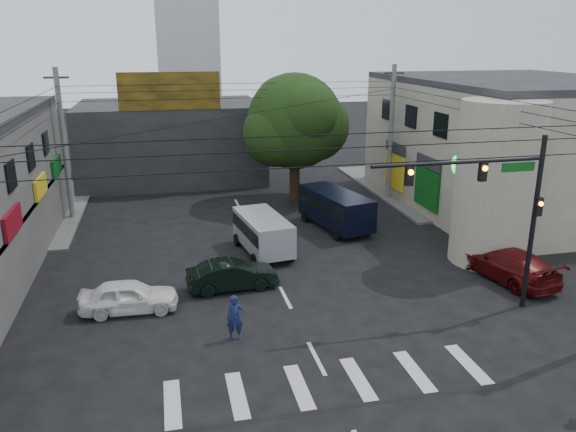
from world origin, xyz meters
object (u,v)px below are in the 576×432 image
object	(u,v)px
navy_van	(336,210)
traffic_officer	(235,318)
street_tree	(295,122)
white_compact	(129,296)
utility_pole_far_right	(391,134)
traffic_gantry	(499,198)
utility_pole_far_left	(64,146)
silver_minivan	(263,235)
maroon_sedan	(508,264)
dark_sedan	(232,275)

from	to	relation	value
navy_van	traffic_officer	distance (m)	13.84
street_tree	white_compact	bearing A→B (deg)	-125.33
white_compact	utility_pole_far_right	bearing A→B (deg)	-48.82
street_tree	traffic_gantry	bearing A→B (deg)	-78.01
street_tree	navy_van	world-z (taller)	street_tree
street_tree	traffic_gantry	size ratio (longest dim) A/B	1.21
utility_pole_far_left	utility_pole_far_right	distance (m)	21.00
silver_minivan	white_compact	bearing A→B (deg)	121.22
navy_van	utility_pole_far_left	bearing A→B (deg)	57.24
traffic_gantry	utility_pole_far_right	size ratio (longest dim) A/B	0.78
utility_pole_far_left	traffic_gantry	bearing A→B (deg)	-42.86
street_tree	maroon_sedan	world-z (taller)	street_tree
street_tree	maroon_sedan	distance (m)	17.32
dark_sedan	utility_pole_far_right	bearing A→B (deg)	-49.10
street_tree	utility_pole_far_right	distance (m)	6.63
traffic_gantry	maroon_sedan	bearing A→B (deg)	44.83
navy_van	silver_minivan	bearing A→B (deg)	108.41
utility_pole_far_right	silver_minivan	world-z (taller)	utility_pole_far_right
silver_minivan	navy_van	bearing A→B (deg)	-66.19
traffic_gantry	white_compact	size ratio (longest dim) A/B	1.80
utility_pole_far_left	maroon_sedan	world-z (taller)	utility_pole_far_left
utility_pole_far_right	white_compact	distance (m)	22.25
utility_pole_far_left	dark_sedan	xyz separation A→B (m)	(8.39, -12.57, -3.94)
navy_van	traffic_officer	world-z (taller)	navy_van
utility_pole_far_left	silver_minivan	world-z (taller)	utility_pole_far_left
traffic_gantry	silver_minivan	bearing A→B (deg)	132.34
utility_pole_far_left	navy_van	size ratio (longest dim) A/B	1.58
utility_pole_far_left	traffic_officer	xyz separation A→B (m)	(7.93, -17.02, -3.73)
dark_sedan	maroon_sedan	distance (m)	12.73
dark_sedan	white_compact	distance (m)	4.57
utility_pole_far_right	utility_pole_far_left	bearing A→B (deg)	180.00
maroon_sedan	silver_minivan	size ratio (longest dim) A/B	1.13
traffic_officer	dark_sedan	bearing A→B (deg)	87.90
dark_sedan	utility_pole_far_left	bearing A→B (deg)	29.72
maroon_sedan	navy_van	size ratio (longest dim) A/B	0.94
traffic_gantry	traffic_officer	world-z (taller)	traffic_gantry
utility_pole_far_right	white_compact	size ratio (longest dim) A/B	2.30
maroon_sedan	traffic_officer	bearing A→B (deg)	1.07
traffic_officer	utility_pole_far_left	bearing A→B (deg)	118.88
traffic_gantry	maroon_sedan	xyz separation A→B (m)	(2.68, 2.66, -4.08)
street_tree	dark_sedan	bearing A→B (deg)	-114.23
navy_van	street_tree	bearing A→B (deg)	-5.02
dark_sedan	navy_van	world-z (taller)	navy_van
navy_van	traffic_officer	size ratio (longest dim) A/B	3.34
utility_pole_far_left	dark_sedan	bearing A→B (deg)	-56.26
street_tree	utility_pole_far_right	world-z (taller)	utility_pole_far_right
traffic_gantry	utility_pole_far_left	world-z (taller)	utility_pole_far_left
silver_minivan	utility_pole_far_right	bearing A→B (deg)	-59.11
utility_pole_far_left	dark_sedan	size ratio (longest dim) A/B	2.25
traffic_gantry	silver_minivan	xyz separation A→B (m)	(-7.78, 8.54, -3.84)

